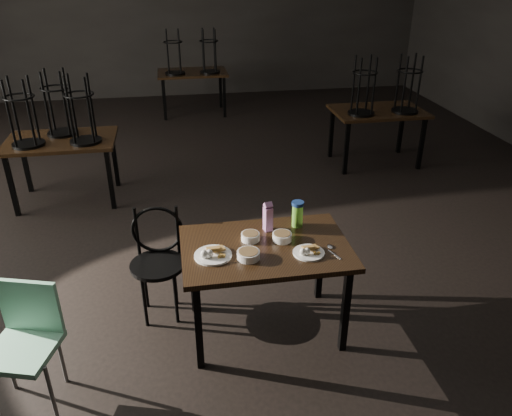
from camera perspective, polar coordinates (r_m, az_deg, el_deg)
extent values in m
plane|color=black|center=(5.03, -7.60, -4.38)|extent=(12.00, 12.00, 0.00)
cube|color=black|center=(10.35, -10.04, 21.20)|extent=(10.00, 0.04, 3.20)
cube|color=black|center=(3.58, 1.09, -4.60)|extent=(1.20, 0.80, 0.04)
cube|color=black|center=(3.49, -6.60, -13.33)|extent=(0.05, 0.05, 0.71)
cube|color=black|center=(3.66, 10.19, -11.41)|extent=(0.05, 0.05, 0.71)
cube|color=black|center=(4.00, -7.22, -7.42)|extent=(0.05, 0.05, 0.71)
cube|color=black|center=(4.15, 7.32, -6.03)|extent=(0.05, 0.05, 0.71)
cylinder|color=white|center=(3.46, -4.93, -5.40)|extent=(0.26, 0.26, 0.02)
cube|color=#AB793D|center=(3.46, -4.95, -4.27)|extent=(0.09, 0.09, 0.04)
cube|color=#AB793D|center=(3.46, -4.43, -4.22)|extent=(0.11, 0.11, 0.03)
ellipsoid|color=white|center=(3.40, -5.95, -5.26)|extent=(0.05, 0.05, 0.06)
ellipsoid|color=white|center=(3.40, -5.34, -5.21)|extent=(0.05, 0.05, 0.06)
cylinder|color=white|center=(3.49, 6.04, -5.10)|extent=(0.22, 0.22, 0.01)
cube|color=#AB793D|center=(3.50, 6.01, -4.15)|extent=(0.08, 0.08, 0.04)
cube|color=#AB793D|center=(3.50, 6.42, -4.11)|extent=(0.09, 0.09, 0.03)
ellipsoid|color=white|center=(3.44, 5.35, -5.00)|extent=(0.04, 0.04, 0.05)
ellipsoid|color=white|center=(3.44, 5.85, -4.95)|extent=(0.04, 0.04, 0.05)
cylinder|color=white|center=(3.62, -0.65, -3.30)|extent=(0.14, 0.14, 0.05)
cylinder|color=brown|center=(3.61, -0.65, -3.04)|extent=(0.12, 0.12, 0.01)
cylinder|color=white|center=(3.62, 2.99, -3.30)|extent=(0.14, 0.14, 0.06)
cylinder|color=brown|center=(3.61, 3.00, -3.03)|extent=(0.12, 0.12, 0.01)
cylinder|color=white|center=(3.41, -0.88, -5.38)|extent=(0.16, 0.16, 0.05)
cylinder|color=brown|center=(3.40, -0.88, -5.11)|extent=(0.13, 0.13, 0.01)
cube|color=#881878|center=(3.71, 1.37, -1.26)|extent=(0.07, 0.07, 0.19)
cube|color=#881878|center=(3.66, 1.39, 0.28)|extent=(0.07, 0.07, 0.06)
cylinder|color=#7AD73F|center=(3.79, 4.76, -0.87)|extent=(0.11, 0.11, 0.18)
cylinder|color=navy|center=(3.74, 4.82, 0.51)|extent=(0.12, 0.12, 0.03)
ellipsoid|color=silver|center=(3.58, 8.47, -4.38)|extent=(0.06, 0.07, 0.01)
cube|color=silver|center=(3.50, 8.97, -5.30)|extent=(0.06, 0.13, 0.00)
cylinder|color=black|center=(3.93, -11.20, -6.41)|extent=(0.42, 0.42, 0.03)
torus|color=black|center=(3.97, -11.23, -2.46)|extent=(0.41, 0.06, 0.41)
cylinder|color=black|center=(4.15, -9.25, -8.11)|extent=(0.03, 0.03, 0.47)
cylinder|color=black|center=(4.17, -12.55, -8.35)|extent=(0.03, 0.03, 0.47)
cylinder|color=black|center=(3.97, -12.63, -10.32)|extent=(0.03, 0.03, 0.47)
cylinder|color=black|center=(3.96, -9.16, -10.08)|extent=(0.03, 0.03, 0.47)
cube|color=#7FC5A2|center=(3.46, -25.21, -14.54)|extent=(0.49, 0.49, 0.04)
cube|color=#7FC5A2|center=(3.45, -24.43, -10.13)|extent=(0.38, 0.14, 0.37)
cylinder|color=slate|center=(3.45, -22.31, -19.15)|extent=(0.02, 0.02, 0.45)
cylinder|color=slate|center=(3.78, -26.43, -15.52)|extent=(0.02, 0.02, 0.45)
cylinder|color=slate|center=(3.69, -21.37, -15.49)|extent=(0.02, 0.02, 0.45)
cube|color=black|center=(6.05, -21.43, 7.15)|extent=(1.20, 0.80, 0.04)
cube|color=black|center=(6.02, -26.15, 2.24)|extent=(0.05, 0.05, 0.71)
cube|color=black|center=(5.80, -16.32, 3.13)|extent=(0.05, 0.05, 0.71)
cube|color=black|center=(6.59, -24.85, 4.56)|extent=(0.05, 0.05, 0.71)
cube|color=black|center=(6.39, -15.84, 5.43)|extent=(0.05, 0.05, 0.71)
cylinder|color=black|center=(5.97, -24.54, 6.67)|extent=(0.34, 0.34, 0.03)
torus|color=black|center=(5.84, -25.49, 11.25)|extent=(0.32, 0.32, 0.02)
cylinder|color=black|center=(5.94, -24.09, 10.39)|extent=(0.03, 0.03, 0.70)
cylinder|color=black|center=(5.99, -25.94, 10.15)|extent=(0.03, 0.03, 0.70)
cylinder|color=black|center=(5.80, -26.40, 9.58)|extent=(0.03, 0.03, 0.70)
cylinder|color=black|center=(5.75, -24.50, 9.83)|extent=(0.03, 0.03, 0.70)
cylinder|color=black|center=(5.84, -18.85, 7.28)|extent=(0.34, 0.34, 0.03)
torus|color=black|center=(5.71, -19.61, 11.99)|extent=(0.32, 0.32, 0.02)
cylinder|color=black|center=(5.82, -18.29, 11.07)|extent=(0.03, 0.03, 0.70)
cylinder|color=black|center=(5.85, -20.23, 10.86)|extent=(0.03, 0.03, 0.70)
cylinder|color=black|center=(5.66, -20.53, 10.30)|extent=(0.03, 0.03, 0.70)
cylinder|color=black|center=(5.63, -18.52, 10.52)|extent=(0.03, 0.03, 0.70)
cylinder|color=black|center=(6.21, -21.22, 8.02)|extent=(0.34, 0.34, 0.03)
torus|color=black|center=(6.08, -22.01, 12.45)|extent=(0.32, 0.32, 0.02)
cylinder|color=black|center=(6.18, -20.73, 11.59)|extent=(0.03, 0.03, 0.70)
cylinder|color=black|center=(6.22, -22.54, 11.37)|extent=(0.03, 0.03, 0.70)
cylinder|color=black|center=(6.04, -22.88, 10.87)|extent=(0.03, 0.03, 0.70)
cylinder|color=black|center=(5.99, -21.02, 11.09)|extent=(0.03, 0.03, 0.70)
cube|color=black|center=(6.94, 13.79, 10.68)|extent=(1.20, 0.80, 0.04)
cube|color=black|center=(6.59, 10.29, 6.71)|extent=(0.05, 0.05, 0.71)
cube|color=black|center=(7.00, 18.39, 6.97)|extent=(0.05, 0.05, 0.71)
cube|color=black|center=(7.16, 8.61, 8.50)|extent=(0.05, 0.05, 0.71)
cube|color=black|center=(7.54, 16.24, 8.68)|extent=(0.05, 0.05, 0.71)
cylinder|color=black|center=(6.69, 11.91, 10.58)|extent=(0.34, 0.34, 0.03)
torus|color=black|center=(6.57, 12.33, 14.75)|extent=(0.32, 0.32, 0.02)
cylinder|color=black|center=(6.72, 12.72, 13.81)|extent=(0.03, 0.03, 0.70)
cylinder|color=black|center=(6.65, 11.09, 13.82)|extent=(0.03, 0.03, 0.70)
cylinder|color=black|center=(6.47, 11.69, 13.40)|extent=(0.03, 0.03, 0.70)
cylinder|color=black|center=(6.55, 13.36, 13.39)|extent=(0.03, 0.03, 0.70)
cylinder|color=black|center=(6.93, 16.62, 10.60)|extent=(0.34, 0.34, 0.03)
torus|color=black|center=(6.81, 17.19, 14.62)|extent=(0.32, 0.32, 0.02)
cylinder|color=black|center=(6.97, 17.43, 13.71)|extent=(0.03, 0.03, 0.70)
cylinder|color=black|center=(6.88, 15.92, 13.75)|extent=(0.03, 0.03, 0.70)
cylinder|color=black|center=(6.71, 16.62, 13.33)|extent=(0.03, 0.03, 0.70)
cylinder|color=black|center=(6.80, 18.16, 13.28)|extent=(0.03, 0.03, 0.70)
cube|color=black|center=(9.14, -7.30, 15.09)|extent=(1.20, 0.80, 0.04)
cube|color=black|center=(8.90, -10.45, 12.06)|extent=(0.05, 0.05, 0.71)
cube|color=black|center=(8.95, -3.64, 12.52)|extent=(0.05, 0.05, 0.71)
cube|color=black|center=(9.52, -10.48, 13.04)|extent=(0.05, 0.05, 0.71)
cube|color=black|center=(9.57, -4.08, 13.47)|extent=(0.05, 0.05, 0.71)
cylinder|color=black|center=(8.97, -9.23, 14.97)|extent=(0.34, 0.34, 0.03)
torus|color=black|center=(8.89, -9.48, 18.12)|extent=(0.32, 0.32, 0.02)
cylinder|color=black|center=(9.01, -8.77, 17.42)|extent=(0.03, 0.03, 0.70)
cylinder|color=black|center=(9.00, -10.09, 17.32)|extent=(0.03, 0.03, 0.70)
cylinder|color=black|center=(8.81, -10.07, 17.11)|extent=(0.03, 0.03, 0.70)
cylinder|color=black|center=(8.81, -8.72, 17.21)|extent=(0.03, 0.03, 0.70)
cylinder|color=black|center=(9.00, -5.28, 15.23)|extent=(0.34, 0.34, 0.03)
torus|color=black|center=(8.91, -5.43, 18.38)|extent=(0.32, 0.32, 0.02)
cylinder|color=black|center=(9.04, -4.79, 17.66)|extent=(0.03, 0.03, 0.70)
cylinder|color=black|center=(9.02, -6.10, 17.59)|extent=(0.03, 0.03, 0.70)
cylinder|color=black|center=(8.83, -6.00, 17.38)|extent=(0.03, 0.03, 0.70)
cylinder|color=black|center=(8.84, -4.66, 17.45)|extent=(0.03, 0.03, 0.70)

